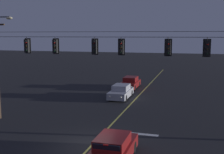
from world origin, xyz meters
TOP-DOWN VIEW (x-y plane):
  - ground_plane at (0.00, 0.00)m, footprint 180.00×180.00m
  - lane_centre_stripe at (0.00, 9.68)m, footprint 0.14×60.00m
  - stop_bar_paint at (1.90, 3.08)m, footprint 3.40×0.36m
  - signal_span_assembly at (-0.00, 3.68)m, footprint 19.67×0.32m
  - traffic_light_leftmost at (-6.20, 3.66)m, footprint 0.48×0.41m
  - traffic_light_left_inner at (-3.92, 3.66)m, footprint 0.48×0.41m
  - traffic_light_centre at (-0.97, 3.66)m, footprint 0.48×0.41m
  - traffic_light_right_inner at (0.90, 3.66)m, footprint 0.48×0.41m
  - traffic_light_rightmost at (4.00, 3.66)m, footprint 0.48×0.41m
  - traffic_light_far_right at (6.36, 3.66)m, footprint 0.48×0.41m
  - car_waiting_near_lane at (1.79, -1.42)m, footprint 1.80×4.33m
  - car_oncoming_lead at (-1.55, 13.46)m, footprint 1.80×4.42m
  - car_oncoming_trailing at (-1.84, 19.34)m, footprint 1.80×4.42m

SIDE VIEW (x-z plane):
  - ground_plane at x=0.00m, z-range 0.00..0.00m
  - lane_centre_stripe at x=0.00m, z-range 0.00..0.01m
  - stop_bar_paint at x=1.90m, z-range 0.00..0.01m
  - car_oncoming_lead at x=-1.55m, z-range -0.05..1.34m
  - car_oncoming_trailing at x=-1.84m, z-range -0.05..1.34m
  - car_waiting_near_lane at x=1.79m, z-range -0.05..1.34m
  - signal_span_assembly at x=0.00m, z-range 0.16..7.90m
  - traffic_light_leftmost at x=-6.20m, z-range 5.08..6.30m
  - traffic_light_left_inner at x=-3.92m, z-range 5.08..6.30m
  - traffic_light_centre at x=-0.97m, z-range 5.08..6.30m
  - traffic_light_right_inner at x=0.90m, z-range 5.08..6.30m
  - traffic_light_rightmost at x=4.00m, z-range 5.08..6.30m
  - traffic_light_far_right at x=6.36m, z-range 5.08..6.30m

